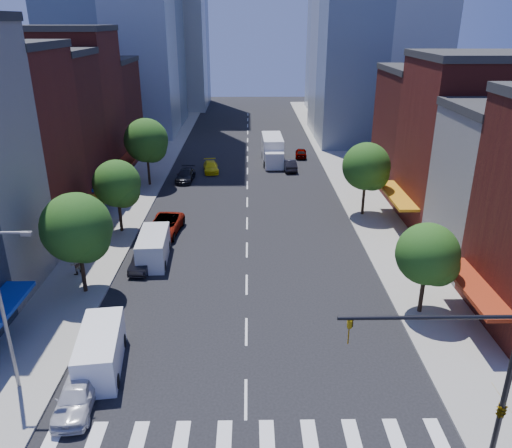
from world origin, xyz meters
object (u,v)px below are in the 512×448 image
at_px(parked_car_third, 164,226).
at_px(box_truck, 273,150).
at_px(traffic_car_oncoming, 289,165).
at_px(pedestrian_far, 75,264).
at_px(traffic_car_far, 301,153).
at_px(parked_car_front, 77,395).
at_px(parked_car_rear, 185,175).
at_px(taxi, 211,167).
at_px(cargo_van_near, 100,352).
at_px(cargo_van_far, 153,248).
at_px(parked_car_second, 143,261).

height_order(parked_car_third, box_truck, box_truck).
xyz_separation_m(traffic_car_oncoming, pedestrian_far, (-18.43, -28.72, 0.28)).
bearing_deg(traffic_car_far, parked_car_third, 66.19).
xyz_separation_m(parked_car_front, parked_car_rear, (0.93, 38.28, -0.06)).
xyz_separation_m(parked_car_rear, box_truck, (10.93, 8.44, 0.96)).
relative_size(taxi, box_truck, 0.51).
bearing_deg(box_truck, parked_car_third, -114.98).
height_order(parked_car_third, pedestrian_far, pedestrian_far).
xyz_separation_m(cargo_van_near, traffic_car_oncoming, (13.50, 39.78, -0.41)).
relative_size(box_truck, pedestrian_far, 5.18).
xyz_separation_m(cargo_van_near, pedestrian_far, (-4.93, 11.06, -0.13)).
distance_m(parked_car_rear, cargo_van_far, 21.83).
height_order(parked_car_rear, taxi, parked_car_rear).
relative_size(parked_car_second, box_truck, 0.46).
relative_size(parked_car_second, parked_car_third, 0.68).
bearing_deg(parked_car_third, pedestrian_far, -118.01).
bearing_deg(traffic_car_oncoming, taxi, -0.46).
distance_m(parked_car_front, pedestrian_far, 14.73).
relative_size(cargo_van_near, traffic_car_far, 1.45).
distance_m(cargo_van_near, taxi, 39.32).
height_order(cargo_van_far, taxi, cargo_van_far).
bearing_deg(cargo_van_near, parked_car_rear, 81.66).
bearing_deg(taxi, cargo_van_far, -103.83).
relative_size(cargo_van_far, traffic_car_oncoming, 1.27).
distance_m(parked_car_front, parked_car_rear, 38.29).
relative_size(traffic_car_oncoming, pedestrian_far, 2.57).
height_order(taxi, traffic_car_oncoming, traffic_car_oncoming).
xyz_separation_m(taxi, pedestrian_far, (-8.28, -28.11, 0.34)).
xyz_separation_m(taxi, box_truck, (8.11, 4.59, 1.00)).
bearing_deg(traffic_car_oncoming, parked_car_third, 54.18).
height_order(traffic_car_oncoming, pedestrian_far, pedestrian_far).
distance_m(parked_car_third, parked_car_rear, 16.34).
bearing_deg(pedestrian_far, box_truck, -174.32).
height_order(parked_car_rear, cargo_van_far, cargo_van_far).
bearing_deg(parked_car_second, parked_car_rear, 93.76).
bearing_deg(parked_car_front, taxi, 81.55).
height_order(traffic_car_oncoming, traffic_car_far, traffic_car_oncoming).
relative_size(cargo_van_far, box_truck, 0.63).
bearing_deg(cargo_van_far, traffic_car_far, 62.40).
xyz_separation_m(parked_car_third, box_truck, (10.93, 24.78, 0.84)).
distance_m(traffic_car_oncoming, pedestrian_far, 34.12).
relative_size(parked_car_third, taxi, 1.31).
bearing_deg(box_truck, cargo_van_near, -105.85).
bearing_deg(taxi, parked_car_third, -105.52).
bearing_deg(cargo_van_near, traffic_car_oncoming, 63.78).
xyz_separation_m(cargo_van_far, traffic_car_oncoming, (12.96, 26.27, -0.42)).
height_order(taxi, traffic_car_far, traffic_car_far).
height_order(traffic_car_far, pedestrian_far, pedestrian_far).
distance_m(cargo_van_near, traffic_car_oncoming, 42.01).
bearing_deg(cargo_van_far, parked_car_second, -117.24).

